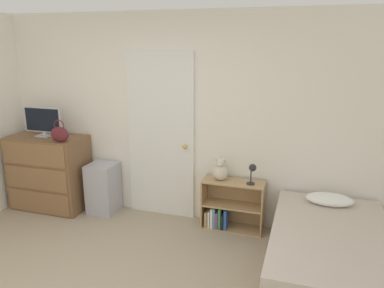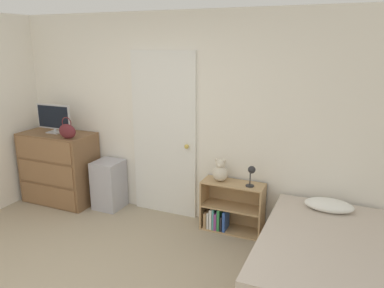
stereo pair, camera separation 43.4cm
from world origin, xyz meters
The scene contains 10 objects.
wall_back centered at (0.00, 2.25, 1.27)m, with size 10.00×0.06×2.55m.
door_closed centered at (-0.01, 2.20, 1.05)m, with size 0.88×0.09×2.10m.
dresser centered at (-1.53, 1.93, 0.50)m, with size 1.01×0.54×0.99m.
tv centered at (-1.56, 1.95, 1.19)m, with size 0.55×0.16×0.39m.
handbag centered at (-1.17, 1.76, 1.09)m, with size 0.25×0.11×0.28m.
storage_bin centered at (-0.77, 2.02, 0.33)m, with size 0.35×0.37×0.66m.
bookshelf centered at (0.90, 2.06, 0.25)m, with size 0.73×0.29×0.61m.
teddy_bear centered at (0.80, 2.06, 0.73)m, with size 0.18×0.18×0.28m.
desk_lamp centered at (1.18, 2.02, 0.78)m, with size 0.11×0.10×0.25m.
bed centered at (2.03, 1.30, 0.26)m, with size 1.09×1.82×0.63m.
Camera 2 is at (2.15, -1.87, 2.19)m, focal length 35.00 mm.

